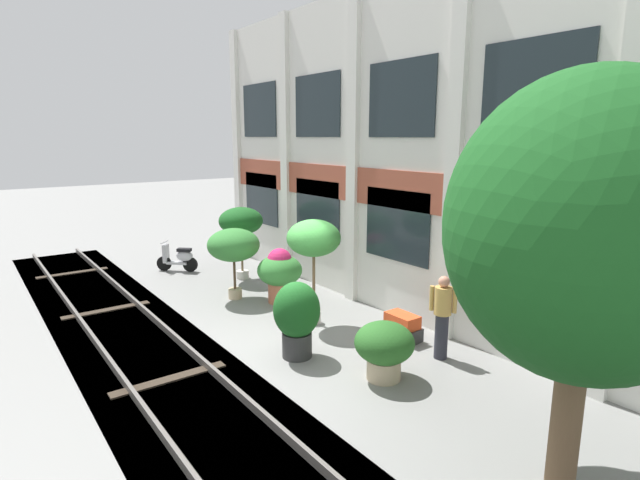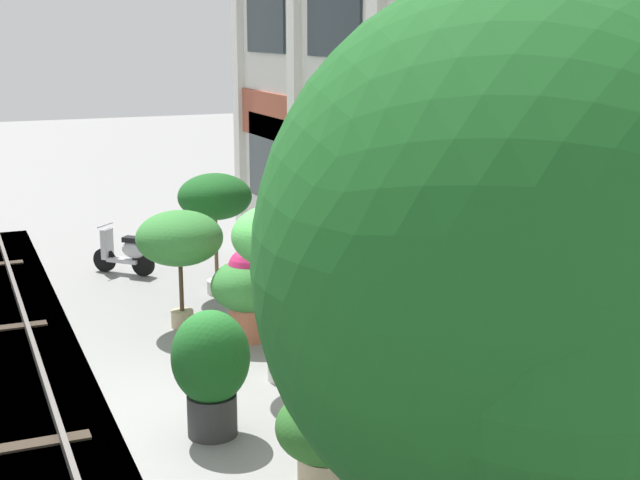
% 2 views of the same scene
% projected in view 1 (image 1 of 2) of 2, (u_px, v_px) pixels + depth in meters
% --- Properties ---
extents(ground_plane, '(80.00, 80.00, 0.00)m').
position_uv_depth(ground_plane, '(288.00, 346.00, 10.48)').
color(ground_plane, gray).
extents(apartment_facade, '(16.46, 0.64, 7.86)m').
position_uv_depth(apartment_facade, '(407.00, 154.00, 11.62)').
color(apartment_facade, silver).
rests_on(apartment_facade, ground).
extents(rail_tracks, '(24.10, 2.80, 0.43)m').
position_uv_depth(rail_tracks, '(171.00, 387.00, 9.05)').
color(rail_tracks, '#423F3A').
rests_on(rail_tracks, ground).
extents(broadleaf_tree, '(3.29, 3.14, 5.08)m').
position_uv_depth(broadleaf_tree, '(587.00, 236.00, 5.51)').
color(broadleaf_tree, brown).
rests_on(broadleaf_tree, ground).
extents(potted_plant_terracotta_small, '(1.33, 1.33, 2.22)m').
position_uv_depth(potted_plant_terracotta_small, '(241.00, 222.00, 15.12)').
color(potted_plant_terracotta_small, beige).
rests_on(potted_plant_terracotta_small, ground).
extents(potted_plant_square_trough, '(0.86, 0.57, 0.58)m').
position_uv_depth(potted_plant_square_trough, '(402.00, 327.00, 10.77)').
color(potted_plant_square_trough, '#333333').
rests_on(potted_plant_square_trough, ground).
extents(potted_plant_tall_urn, '(1.24, 1.24, 2.48)m').
position_uv_depth(potted_plant_tall_urn, '(314.00, 240.00, 11.36)').
color(potted_plant_tall_urn, beige).
rests_on(potted_plant_tall_urn, ground).
extents(potted_plant_stone_basin, '(0.93, 0.93, 1.55)m').
position_uv_depth(potted_plant_stone_basin, '(297.00, 315.00, 9.82)').
color(potted_plant_stone_basin, '#333333').
rests_on(potted_plant_stone_basin, ground).
extents(potted_plant_glazed_jar, '(1.18, 1.18, 1.46)m').
position_uv_depth(potted_plant_glazed_jar, '(280.00, 271.00, 13.10)').
color(potted_plant_glazed_jar, '#B76647').
rests_on(potted_plant_glazed_jar, ground).
extents(potted_plant_fluted_column, '(1.08, 1.08, 1.07)m').
position_uv_depth(potted_plant_fluted_column, '(384.00, 346.00, 8.95)').
color(potted_plant_fluted_column, tan).
rests_on(potted_plant_fluted_column, ground).
extents(potted_plant_low_pan, '(1.39, 1.39, 1.93)m').
position_uv_depth(potted_plant_low_pan, '(234.00, 246.00, 13.28)').
color(potted_plant_low_pan, tan).
rests_on(potted_plant_low_pan, ground).
extents(scooter_near_curb, '(1.03, 1.05, 0.98)m').
position_uv_depth(scooter_near_curb, '(179.00, 258.00, 16.21)').
color(scooter_near_curb, black).
rests_on(scooter_near_curb, ground).
extents(resident_by_doorway, '(0.46, 0.34, 1.69)m').
position_uv_depth(resident_by_doorway, '(442.00, 315.00, 9.75)').
color(resident_by_doorway, '#282833').
rests_on(resident_by_doorway, ground).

